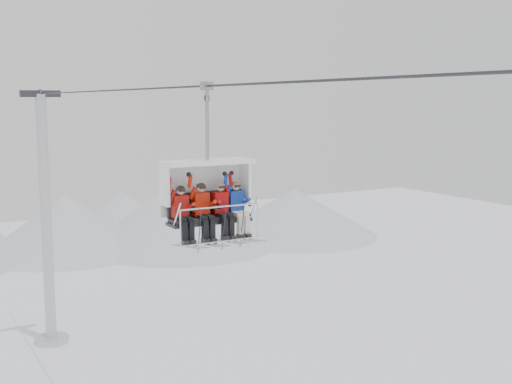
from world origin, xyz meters
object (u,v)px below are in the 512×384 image
skier_center_left (203,210)px  skier_far_right (237,207)px  skier_far_left (182,212)px  lift_tower_right (47,238)px  skier_center_right (222,208)px  chairlift_carrier (206,189)px

skier_center_left → skier_far_right: size_ratio=1.00×
skier_far_left → skier_far_right: skier_far_right is taller
lift_tower_right → skier_center_left: lift_tower_right is taller
lift_tower_right → skier_center_right: bearing=-89.1°
lift_tower_right → skier_center_left: (-0.24, -19.72, 4.42)m
lift_tower_right → skier_center_right: 20.21m
skier_center_left → skier_far_left: bearing=-179.5°
lift_tower_right → skier_center_right: (0.31, -19.72, 4.41)m
lift_tower_right → skier_far_right: 20.23m
lift_tower_right → skier_far_left: size_ratio=7.99×
skier_center_right → skier_far_right: bearing=-0.1°
skier_far_left → skier_far_right: 1.56m
skier_far_left → lift_tower_right: bearing=87.7°
skier_center_right → skier_far_right: skier_center_right is taller
lift_tower_right → chairlift_carrier: 20.02m
skier_center_right → chairlift_carrier: bearing=135.3°
skier_far_right → lift_tower_right: bearing=92.2°
lift_tower_right → skier_far_left: (-0.80, -19.73, 4.41)m
skier_center_left → skier_center_right: (0.55, -0.00, -0.01)m
skier_center_left → skier_center_right: bearing=-0.3°
chairlift_carrier → skier_far_left: bearing=-158.9°
lift_tower_right → chairlift_carrier: lift_tower_right is taller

